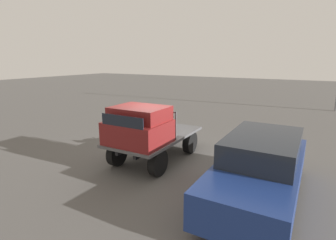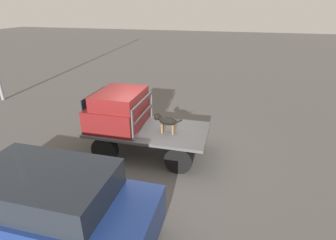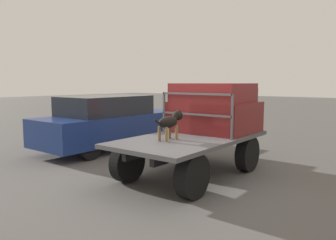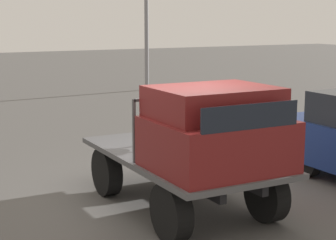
# 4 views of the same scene
# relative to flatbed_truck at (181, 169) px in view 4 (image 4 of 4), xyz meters

# --- Properties ---
(ground_plane) EXTENTS (80.00, 80.00, 0.00)m
(ground_plane) POSITION_rel_flatbed_truck_xyz_m (0.00, 0.00, -0.59)
(ground_plane) COLOR #514F4C
(flatbed_truck) EXTENTS (3.54, 1.85, 0.84)m
(flatbed_truck) POSITION_rel_flatbed_truck_xyz_m (0.00, 0.00, 0.00)
(flatbed_truck) COLOR black
(flatbed_truck) RESTS_ON ground
(truck_cab) EXTENTS (1.49, 1.73, 1.10)m
(truck_cab) POSITION_rel_flatbed_truck_xyz_m (0.94, 0.00, 0.77)
(truck_cab) COLOR maroon
(truck_cab) RESTS_ON flatbed_truck
(truck_headboard) EXTENTS (0.04, 1.73, 0.90)m
(truck_headboard) POSITION_rel_flatbed_truck_xyz_m (0.16, 0.00, 0.84)
(truck_headboard) COLOR #4C4C4F
(truck_headboard) RESTS_ON flatbed_truck
(dog) EXTENTS (0.88, 0.23, 0.60)m
(dog) POSITION_rel_flatbed_truck_xyz_m (-0.55, 0.11, 0.61)
(dog) COLOR brown
(dog) RESTS_ON flatbed_truck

